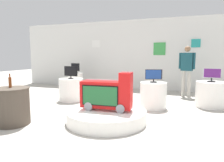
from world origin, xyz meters
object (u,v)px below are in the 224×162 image
at_px(main_display_pedestal, 106,116).
at_px(novelty_firetruck_tv, 107,95).
at_px(tv_on_right_rear, 71,72).
at_px(bottle_on_side_table, 10,82).
at_px(side_table_round, 12,106).
at_px(display_pedestal_far_right, 76,81).
at_px(tv_on_far_right, 75,68).
at_px(tv_on_left_rear, 154,75).
at_px(shopper_browsing_near_truck, 187,67).
at_px(display_pedestal_center_rear, 211,94).
at_px(tv_on_center_rear, 212,74).
at_px(display_pedestal_left_rear, 153,95).
at_px(display_pedestal_right_rear, 71,90).

bearing_deg(main_display_pedestal, novelty_firetruck_tv, -14.14).
xyz_separation_m(tv_on_right_rear, bottle_on_side_table, (-0.01, -2.41, -0.05)).
distance_m(novelty_firetruck_tv, side_table_round, 2.02).
distance_m(main_display_pedestal, display_pedestal_far_right, 4.72).
bearing_deg(tv_on_far_right, main_display_pedestal, -52.23).
height_order(tv_on_left_rear, shopper_browsing_near_truck, shopper_browsing_near_truck).
bearing_deg(shopper_browsing_near_truck, display_pedestal_center_rear, -63.85).
relative_size(display_pedestal_far_right, tv_on_far_right, 1.55).
height_order(side_table_round, bottle_on_side_table, bottle_on_side_table).
bearing_deg(tv_on_far_right, tv_on_center_rear, -16.02).
bearing_deg(tv_on_center_rear, bottle_on_side_table, -144.42).
distance_m(display_pedestal_left_rear, tv_on_far_right, 4.30).
relative_size(tv_on_center_rear, display_pedestal_right_rear, 0.59).
distance_m(novelty_firetruck_tv, tv_on_right_rear, 2.52).
bearing_deg(main_display_pedestal, display_pedestal_center_rear, 43.86).
height_order(novelty_firetruck_tv, side_table_round, novelty_firetruck_tv).
distance_m(display_pedestal_right_rear, tv_on_right_rear, 0.59).
distance_m(tv_on_right_rear, side_table_round, 2.50).
bearing_deg(main_display_pedestal, display_pedestal_left_rear, 63.18).
xyz_separation_m(display_pedestal_center_rear, tv_on_center_rear, (0.00, -0.00, 0.57)).
bearing_deg(tv_on_center_rear, display_pedestal_center_rear, 101.49).
distance_m(side_table_round, bottle_on_side_table, 0.50).
bearing_deg(display_pedestal_left_rear, display_pedestal_right_rear, 178.50).
relative_size(display_pedestal_center_rear, tv_on_right_rear, 1.68).
relative_size(tv_on_center_rear, tv_on_far_right, 0.99).
height_order(display_pedestal_center_rear, tv_on_far_right, tv_on_far_right).
relative_size(display_pedestal_left_rear, tv_on_center_rear, 1.59).
distance_m(display_pedestal_center_rear, bottle_on_side_table, 5.19).
relative_size(novelty_firetruck_tv, tv_on_left_rear, 2.49).
relative_size(tv_on_right_rear, shopper_browsing_near_truck, 0.27).
relative_size(display_pedestal_right_rear, shopper_browsing_near_truck, 0.44).
bearing_deg(tv_on_far_right, display_pedestal_right_rear, -63.75).
relative_size(tv_on_left_rear, display_pedestal_right_rear, 0.58).
xyz_separation_m(bottle_on_side_table, shopper_browsing_near_truck, (3.55, 4.31, 0.16)).
relative_size(tv_on_center_rear, tv_on_right_rear, 0.95).
bearing_deg(bottle_on_side_table, novelty_firetruck_tv, 22.01).
distance_m(novelty_firetruck_tv, bottle_on_side_table, 2.06).
height_order(tv_on_right_rear, bottle_on_side_table, tv_on_right_rear).
bearing_deg(bottle_on_side_table, tv_on_left_rear, 41.32).
height_order(novelty_firetruck_tv, display_pedestal_far_right, novelty_firetruck_tv).
bearing_deg(bottle_on_side_table, tv_on_far_right, 102.77).
xyz_separation_m(tv_on_left_rear, tv_on_center_rear, (1.53, 0.66, 0.02)).
relative_size(display_pedestal_left_rear, tv_on_far_right, 1.57).
bearing_deg(bottle_on_side_table, display_pedestal_right_rear, 89.81).
bearing_deg(bottle_on_side_table, display_pedestal_left_rear, 41.35).
distance_m(main_display_pedestal, display_pedestal_center_rear, 3.23).
distance_m(tv_on_far_right, bottle_on_side_table, 4.61).
xyz_separation_m(tv_on_center_rear, tv_on_far_right, (-5.21, 1.50, 0.01)).
relative_size(tv_on_left_rear, display_pedestal_far_right, 0.62).
xyz_separation_m(main_display_pedestal, tv_on_far_right, (-2.89, 3.73, 0.81)).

